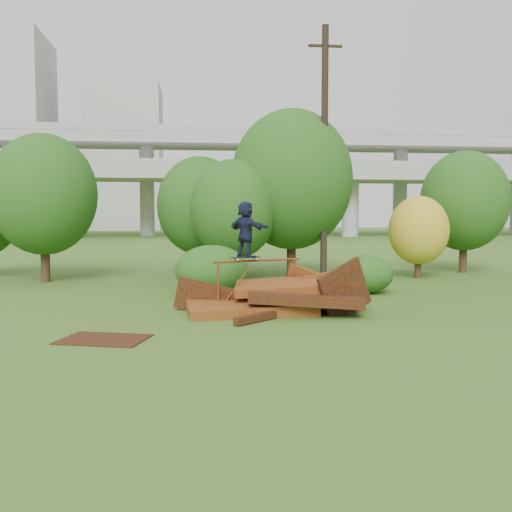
{
  "coord_description": "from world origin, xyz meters",
  "views": [
    {
      "loc": [
        -2.51,
        -13.89,
        2.72
      ],
      "look_at": [
        -0.8,
        2.0,
        1.6
      ],
      "focal_mm": 40.0,
      "sensor_mm": 36.0,
      "label": 1
    }
  ],
  "objects": [
    {
      "name": "shrub_right",
      "position": [
        3.49,
        5.56,
        0.67
      ],
      "size": [
        1.9,
        1.74,
        1.34
      ],
      "primitive_type": "ellipsoid",
      "color": "#1E4311",
      "rests_on": "ground"
    },
    {
      "name": "building_right",
      "position": [
        -16.0,
        102.0,
        14.0
      ],
      "size": [
        14.0,
        14.0,
        28.0
      ],
      "primitive_type": "cube",
      "color": "#9E9E99",
      "rests_on": "ground"
    },
    {
      "name": "skater",
      "position": [
        -1.06,
        2.35,
        2.35
      ],
      "size": [
        1.27,
        1.46,
        1.59
      ],
      "primitive_type": "imported",
      "rotation": [
        0.0,
        0.0,
        2.23
      ],
      "color": "#151B35",
      "rests_on": "skateboard"
    },
    {
      "name": "tree_3",
      "position": [
        1.71,
        10.82,
        4.31
      ],
      "size": [
        5.31,
        5.31,
        7.36
      ],
      "color": "black",
      "rests_on": "ground"
    },
    {
      "name": "skateboard",
      "position": [
        -1.06,
        2.35,
        1.53
      ],
      "size": [
        0.87,
        0.53,
        0.09
      ],
      "rotation": [
        0.0,
        0.0,
        0.38
      ],
      "color": "black",
      "rests_on": "grind_rail"
    },
    {
      "name": "tree_1",
      "position": [
        -2.26,
        12.39,
        3.19
      ],
      "size": [
        3.92,
        3.92,
        5.45
      ],
      "color": "black",
      "rests_on": "ground"
    },
    {
      "name": "grind_rail",
      "position": [
        -0.7,
        2.5,
        1.09
      ],
      "size": [
        2.62,
        1.1,
        1.46
      ],
      "color": "maroon",
      "rests_on": "ground"
    },
    {
      "name": "flat_plate",
      "position": [
        -4.52,
        -1.24,
        0.01
      ],
      "size": [
        2.14,
        1.78,
        0.03
      ],
      "primitive_type": "cube",
      "rotation": [
        0.0,
        0.0,
        -0.28
      ],
      "color": "#361B0B",
      "rests_on": "ground"
    },
    {
      "name": "tree_4",
      "position": [
        7.25,
        10.16,
        2.1
      ],
      "size": [
        2.61,
        2.61,
        3.61
      ],
      "color": "black",
      "rests_on": "ground"
    },
    {
      "name": "scrap_pile",
      "position": [
        -0.28,
        1.9,
        0.36
      ],
      "size": [
        5.66,
        3.59,
        1.88
      ],
      "color": "#4D1F0D",
      "rests_on": "ground"
    },
    {
      "name": "shrub_left",
      "position": [
        -1.94,
        5.58,
        0.87
      ],
      "size": [
        2.51,
        2.32,
        1.74
      ],
      "primitive_type": "ellipsoid",
      "color": "#1E4311",
      "rests_on": "ground"
    },
    {
      "name": "freeway_overpass",
      "position": [
        0.0,
        62.92,
        10.32
      ],
      "size": [
        160.0,
        15.0,
        13.7
      ],
      "color": "gray",
      "rests_on": "ground"
    },
    {
      "name": "tree_5",
      "position": [
        10.36,
        12.3,
        3.45
      ],
      "size": [
        4.17,
        4.17,
        5.85
      ],
      "color": "black",
      "rests_on": "ground"
    },
    {
      "name": "utility_pole",
      "position": [
        2.85,
        9.47,
        5.32
      ],
      "size": [
        1.4,
        0.28,
        10.5
      ],
      "color": "black",
      "rests_on": "ground"
    },
    {
      "name": "tree_0",
      "position": [
        -8.66,
        10.35,
        3.6
      ],
      "size": [
        4.32,
        4.32,
        6.1
      ],
      "color": "black",
      "rests_on": "ground"
    },
    {
      "name": "tree_2",
      "position": [
        -0.89,
        9.69,
        3.0
      ],
      "size": [
        3.6,
        3.6,
        5.07
      ],
      "color": "black",
      "rests_on": "ground"
    },
    {
      "name": "ground",
      "position": [
        0.0,
        0.0,
        0.0
      ],
      "size": [
        240.0,
        240.0,
        0.0
      ],
      "primitive_type": "plane",
      "color": "#2D5116",
      "rests_on": "ground"
    }
  ]
}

